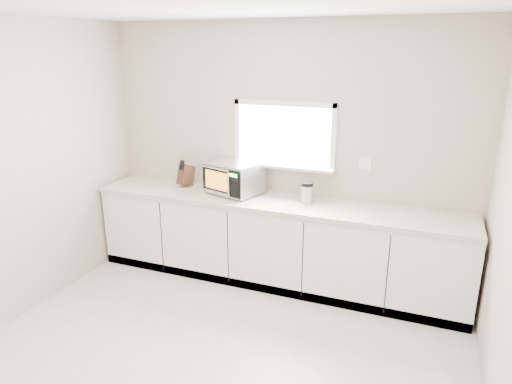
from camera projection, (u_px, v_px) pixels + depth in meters
The scene contains 8 objects.
ground at pixel (199, 381), 3.47m from camera, with size 4.00×4.00×0.00m, color beige.
back_wall at pixel (284, 152), 4.83m from camera, with size 4.00×0.17×2.70m.
cabinets at pixel (274, 243), 4.84m from camera, with size 3.92×0.60×0.88m, color white.
countertop at pixel (274, 202), 4.69m from camera, with size 3.92×0.64×0.04m, color beige.
microwave at pixel (234, 177), 4.87m from camera, with size 0.64×0.56×0.35m.
knife_block at pixel (186, 175), 5.13m from camera, with size 0.16×0.24×0.31m.
cutting_board at pixel (237, 174), 5.05m from camera, with size 0.33×0.33×0.02m, color #B06744.
coffee_grinder at pixel (307, 192), 4.59m from camera, with size 0.15×0.15×0.22m.
Camera 1 is at (1.45, -2.52, 2.41)m, focal length 32.00 mm.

